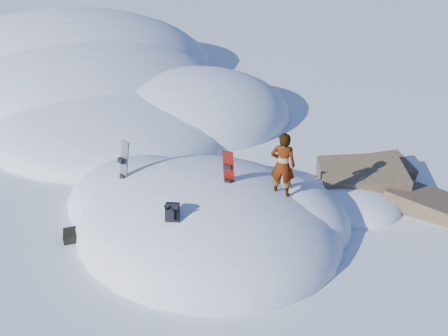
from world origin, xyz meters
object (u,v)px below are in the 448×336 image
(person, at_px, (283,165))
(snowboard_red, at_px, (229,175))
(backpack, at_px, (172,212))
(snowboard_dark, at_px, (123,170))

(person, bearing_deg, snowboard_red, 9.29)
(snowboard_red, xyz_separation_m, backpack, (-0.73, -1.66, -0.19))
(backpack, xyz_separation_m, person, (1.98, 1.92, 0.57))
(snowboard_red, height_order, person, person)
(snowboard_red, bearing_deg, snowboard_dark, -178.82)
(snowboard_dark, relative_size, person, 0.99)
(snowboard_red, relative_size, person, 0.86)
(backpack, height_order, person, person)
(person, bearing_deg, backpack, 41.54)
(person, bearing_deg, snowboard_dark, 2.31)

